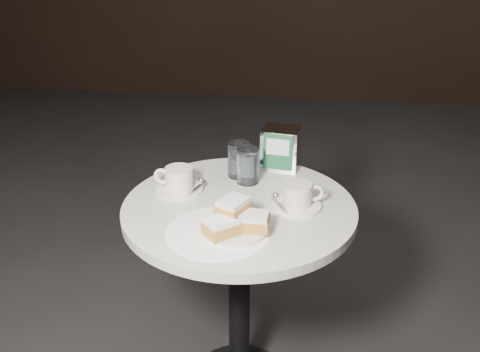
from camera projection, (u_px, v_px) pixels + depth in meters
name	position (u px, v px, depth m)	size (l,w,h in m)	color
cafe_table	(239.00, 260.00, 1.68)	(0.70, 0.70, 0.74)	black
sugar_spill	(218.00, 232.00, 1.45)	(0.29, 0.29, 0.00)	white
beignet_plate	(236.00, 222.00, 1.44)	(0.23, 0.23, 0.09)	silver
coffee_cup_left	(179.00, 181.00, 1.67)	(0.16, 0.16, 0.08)	white
coffee_cup_right	(298.00, 197.00, 1.57)	(0.17, 0.17, 0.08)	white
water_glass_left	(239.00, 160.00, 1.75)	(0.09, 0.09, 0.12)	silver
water_glass_right	(248.00, 166.00, 1.71)	(0.09, 0.09, 0.12)	white
napkin_dispenser	(281.00, 148.00, 1.81)	(0.14, 0.12, 0.14)	silver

